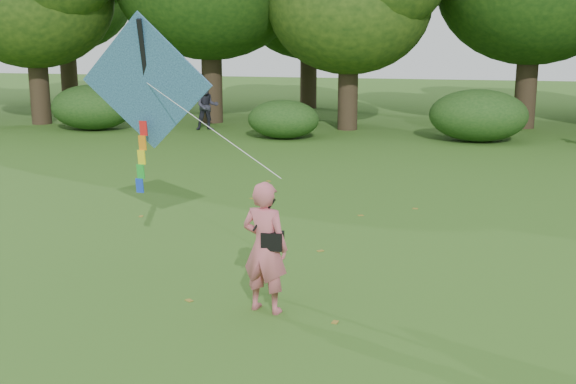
# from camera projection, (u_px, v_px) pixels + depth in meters

# --- Properties ---
(ground) EXTENTS (100.00, 100.00, 0.00)m
(ground) POSITION_uv_depth(u_px,v_px,m) (299.00, 336.00, 9.66)
(ground) COLOR #265114
(ground) RESTS_ON ground
(man_kite_flyer) EXTENTS (0.80, 0.63, 1.93)m
(man_kite_flyer) POSITION_uv_depth(u_px,v_px,m) (265.00, 247.00, 10.30)
(man_kite_flyer) COLOR #C95E6B
(man_kite_flyer) RESTS_ON ground
(bystander_left) EXTENTS (1.16, 1.06, 1.92)m
(bystander_left) POSITION_uv_depth(u_px,v_px,m) (207.00, 106.00, 28.74)
(bystander_left) COLOR #2B2B39
(bystander_left) RESTS_ON ground
(crossbody_bag) EXTENTS (0.43, 0.20, 0.74)m
(crossbody_bag) POSITION_uv_depth(u_px,v_px,m) (272.00, 240.00, 10.22)
(crossbody_bag) COLOR black
(crossbody_bag) RESTS_ON ground
(flying_kite) EXTENTS (4.12, 2.67, 3.17)m
(flying_kite) POSITION_uv_depth(u_px,v_px,m) (146.00, 85.00, 12.45)
(flying_kite) COLOR #235998
(flying_kite) RESTS_ON ground
(shrub_band) EXTENTS (39.15, 3.22, 1.88)m
(shrub_band) POSITION_uv_depth(u_px,v_px,m) (374.00, 116.00, 26.39)
(shrub_band) COLOR #264919
(shrub_band) RESTS_ON ground
(fallen_leaves) EXTENTS (10.16, 9.38, 0.01)m
(fallen_leaves) POSITION_uv_depth(u_px,v_px,m) (297.00, 231.00, 14.56)
(fallen_leaves) COLOR olive
(fallen_leaves) RESTS_ON ground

